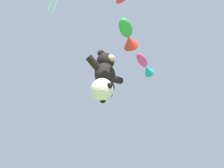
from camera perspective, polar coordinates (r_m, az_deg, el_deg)
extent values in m
ellipsoid|color=black|center=(12.37, -1.59, 2.15)|extent=(1.12, 0.96, 1.37)
sphere|color=black|center=(13.12, -1.50, 5.19)|extent=(0.94, 0.94, 0.94)
sphere|color=beige|center=(12.88, -0.26, 5.94)|extent=(0.39, 0.39, 0.39)
sphere|color=black|center=(13.26, -2.52, 7.01)|extent=(0.38, 0.38, 0.38)
cylinder|color=black|center=(12.18, -4.31, 4.90)|extent=(0.81, 0.36, 0.64)
sphere|color=black|center=(11.76, -2.72, 0.75)|extent=(0.51, 0.51, 0.51)
sphere|color=black|center=(13.55, -0.45, 5.42)|extent=(0.38, 0.38, 0.38)
cylinder|color=black|center=(12.94, 1.01, 1.00)|extent=(0.81, 0.36, 0.64)
sphere|color=black|center=(12.06, -0.61, -0.73)|extent=(0.51, 0.51, 0.51)
sphere|color=white|center=(11.00, -2.32, -1.27)|extent=(1.02, 1.02, 1.02)
sphere|color=black|center=(11.24, -0.61, -2.44)|extent=(0.28, 0.28, 0.28)
sphere|color=black|center=(11.35, -3.75, -0.56)|extent=(0.28, 0.28, 0.28)
sphere|color=black|center=(10.71, -0.62, -0.38)|extent=(0.28, 0.28, 0.28)
sphere|color=black|center=(10.95, -2.13, -3.69)|extent=(0.28, 0.28, 0.28)
ellipsoid|color=#E53F9E|center=(14.34, 6.88, 5.40)|extent=(1.18, 0.76, 0.41)
cone|color=#19ADB2|center=(14.87, 8.20, 3.20)|extent=(0.74, 0.74, 0.60)
sphere|color=black|center=(14.21, 6.27, 6.64)|extent=(0.11, 0.11, 0.11)
ellipsoid|color=green|center=(13.24, 3.14, 12.65)|extent=(1.34, 1.13, 0.57)
cone|color=red|center=(13.74, 4.14, 9.63)|extent=(0.95, 1.04, 0.84)
sphere|color=black|center=(13.17, 2.68, 14.31)|extent=(0.15, 0.15, 0.15)
cylinder|color=green|center=(12.80, -13.73, 17.82)|extent=(0.03, 0.06, 1.91)
cylinder|color=green|center=(12.90, -12.76, 17.35)|extent=(0.03, 0.16, 1.75)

